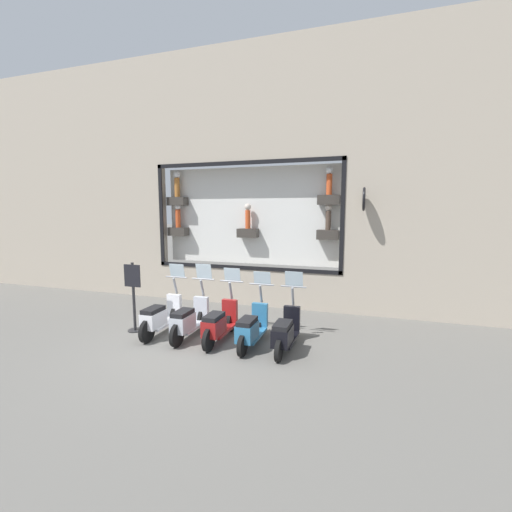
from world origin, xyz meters
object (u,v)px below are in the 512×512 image
(scooter_black_0, at_px, (285,332))
(scooter_silver_3, at_px, (189,320))
(scooter_red_2, at_px, (219,324))
(shop_sign_post, at_px, (133,294))
(scooter_white_4, at_px, (160,317))
(scooter_teal_1, at_px, (251,328))

(scooter_black_0, height_order, scooter_silver_3, scooter_silver_3)
(scooter_red_2, relative_size, shop_sign_post, 1.04)
(scooter_silver_3, height_order, scooter_white_4, scooter_silver_3)
(scooter_teal_1, distance_m, scooter_white_4, 2.32)
(scooter_black_0, height_order, shop_sign_post, shop_sign_post)
(scooter_white_4, bearing_deg, shop_sign_post, 88.95)
(scooter_black_0, xyz_separation_m, scooter_white_4, (0.01, 3.09, 0.03))
(scooter_teal_1, height_order, scooter_silver_3, scooter_silver_3)
(scooter_silver_3, bearing_deg, scooter_teal_1, -90.32)
(scooter_red_2, bearing_deg, scooter_white_4, 89.90)
(scooter_silver_3, bearing_deg, scooter_white_4, 90.05)
(scooter_teal_1, height_order, scooter_red_2, scooter_red_2)
(scooter_teal_1, bearing_deg, scooter_black_0, -89.92)
(scooter_teal_1, height_order, scooter_white_4, scooter_white_4)
(scooter_black_0, distance_m, shop_sign_post, 3.89)
(scooter_silver_3, bearing_deg, scooter_red_2, -90.24)
(scooter_red_2, distance_m, shop_sign_post, 2.36)
(scooter_red_2, bearing_deg, scooter_silver_3, 89.76)
(scooter_red_2, relative_size, scooter_white_4, 1.00)
(shop_sign_post, bearing_deg, scooter_silver_3, -90.50)
(scooter_black_0, distance_m, scooter_teal_1, 0.77)
(scooter_black_0, relative_size, scooter_teal_1, 1.00)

